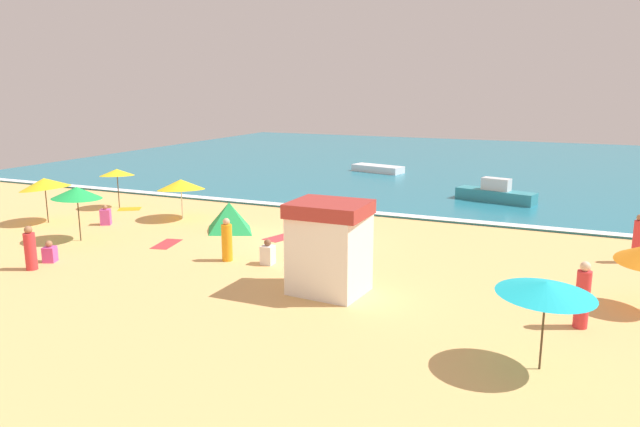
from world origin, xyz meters
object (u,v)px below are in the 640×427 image
beachgoer_4 (106,216)px  beach_umbrella_1 (45,183)px  beach_umbrella_3 (77,193)px  beach_umbrella_2 (117,172)px  beach_umbrella_4 (546,288)px  small_boat_1 (496,194)px  lifeguard_cabana (329,247)px  beachgoer_1 (268,254)px  beachgoer_7 (227,241)px  small_boat_0 (378,169)px  beachgoer_2 (638,240)px  beachgoer_6 (583,297)px  beach_tent (229,217)px  beachgoer_0 (50,253)px  beachgoer_3 (30,249)px  beach_umbrella_5 (181,185)px

beachgoer_4 → beach_umbrella_1: bearing=-164.6°
beach_umbrella_3 → beach_umbrella_2: bearing=119.1°
beach_umbrella_4 → small_boat_1: 20.14m
lifeguard_cabana → beachgoer_1: (-3.18, 1.83, -1.07)m
beach_umbrella_2 → beachgoer_1: beach_umbrella_2 is taller
beachgoer_7 → small_boat_0: (-1.99, 23.48, -0.40)m
beach_umbrella_3 → small_boat_1: beach_umbrella_3 is taller
beachgoer_4 → beach_umbrella_4: bearing=-20.0°
lifeguard_cabana → beach_umbrella_3: (-11.94, 1.60, 0.57)m
beach_umbrella_1 → beachgoer_2: 25.24m
lifeguard_cabana → beachgoer_6: (7.23, 0.14, -0.60)m
beach_umbrella_3 → small_boat_0: beach_umbrella_3 is taller
beach_tent → beachgoer_0: size_ratio=3.03×
beachgoer_2 → beach_tent: bearing=-173.3°
beachgoer_0 → beachgoer_3: beachgoer_3 is taller
beachgoer_1 → beach_umbrella_3: bearing=-178.5°
beach_umbrella_1 → small_boat_0: beach_umbrella_1 is taller
beach_umbrella_3 → beachgoer_1: size_ratio=3.05×
beach_umbrella_4 → beachgoer_4: bearing=160.0°
beach_umbrella_1 → beachgoer_3: bearing=-45.8°
beach_umbrella_2 → beach_umbrella_3: size_ratio=0.89×
beachgoer_1 → beachgoer_7: beachgoer_7 is taller
beach_umbrella_5 → beachgoer_6: beach_umbrella_5 is taller
beachgoer_0 → beachgoer_7: 6.49m
beachgoer_7 → small_boat_0: 23.57m
beach_umbrella_2 → beach_umbrella_4: 24.03m
beach_umbrella_3 → beachgoer_3: size_ratio=1.81×
beach_umbrella_1 → beachgoer_2: (24.90, 3.96, -1.03)m
beach_umbrella_3 → beachgoer_4: size_ratio=3.03×
beach_umbrella_4 → beachgoer_7: beach_umbrella_4 is taller
beach_umbrella_5 → beachgoer_1: 8.96m
beachgoer_0 → beachgoer_7: (5.86, 2.77, 0.40)m
beachgoer_0 → beach_umbrella_4: bearing=-5.6°
beach_umbrella_3 → beachgoer_0: (1.32, -2.76, -1.69)m
beachgoer_7 → beach_umbrella_5: bearing=138.7°
lifeguard_cabana → beach_umbrella_5: size_ratio=0.89×
beach_umbrella_1 → small_boat_1: (18.63, 13.42, -1.34)m
beach_umbrella_4 → small_boat_1: size_ratio=0.67×
beach_umbrella_3 → small_boat_1: 21.27m
beachgoer_6 → lifeguard_cabana: bearing=-178.9°
beach_umbrella_3 → beachgoer_6: (19.17, -1.46, -1.17)m
beach_umbrella_1 → beach_umbrella_2: (0.64, 4.05, 0.02)m
beach_umbrella_2 → beachgoer_7: size_ratio=1.56×
beachgoer_6 → small_boat_1: (-4.49, 16.78, -0.34)m
beachgoer_6 → beachgoer_4: bearing=168.5°
beachgoer_2 → beachgoer_3: size_ratio=1.14×
beach_umbrella_2 → beach_tent: 8.43m
beachgoer_3 → lifeguard_cabana: bearing=11.3°
beachgoer_3 → small_boat_0: beachgoer_3 is taller
beach_umbrella_2 → small_boat_1: size_ratio=0.57×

